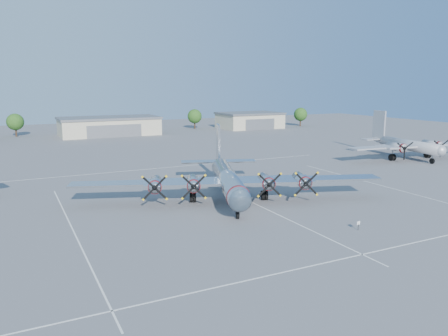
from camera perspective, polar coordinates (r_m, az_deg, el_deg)
name	(u,v)px	position (r m, az deg, el deg)	size (l,w,h in m)	color
ground	(242,198)	(58.11, 2.40, -3.91)	(260.00, 260.00, 0.00)	#59595B
parking_lines	(249,201)	(56.64, 3.26, -4.30)	(60.00, 50.08, 0.01)	silver
hangar_center	(109,126)	(134.48, -14.76, 5.33)	(28.60, 14.60, 5.40)	#B5B090
hangar_east	(250,120)	(151.66, 3.37, 6.26)	(20.60, 14.60, 5.40)	#B5B090
tree_west	(15,122)	(139.59, -25.61, 5.44)	(4.80, 4.80, 6.64)	#382619
tree_east	(195,116)	(149.00, -3.86, 6.75)	(4.80, 4.80, 6.64)	#382619
tree_far_east	(301,114)	(160.82, 9.97, 6.91)	(4.80, 4.80, 6.64)	#382619
main_bomber_b29	(227,198)	(58.06, 0.43, -3.91)	(39.49, 27.01, 8.73)	silver
twin_engine_east	(405,158)	(96.35, 22.62, 1.17)	(29.13, 20.94, 9.23)	#A2A2A6
info_placard	(358,224)	(47.41, 17.15, -6.99)	(0.49, 0.14, 0.94)	black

